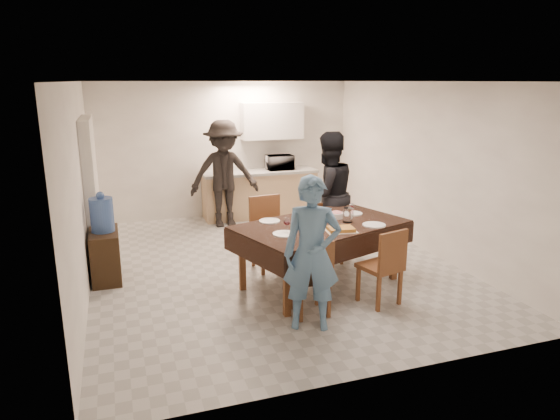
{
  "coord_description": "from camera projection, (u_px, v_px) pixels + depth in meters",
  "views": [
    {
      "loc": [
        -2.06,
        -6.53,
        2.61
      ],
      "look_at": [
        0.02,
        -0.3,
        0.9
      ],
      "focal_mm": 32.0,
      "sensor_mm": 36.0,
      "label": 1
    }
  ],
  "objects": [
    {
      "name": "wine_bottle",
      "position": [
        316.0,
        211.0,
        6.39
      ],
      "size": [
        0.08,
        0.08,
        0.32
      ],
      "primitive_type": null,
      "color": "black",
      "rests_on": "dining_table"
    },
    {
      "name": "person_kitchen",
      "position": [
        224.0,
        174.0,
        9.03
      ],
      "size": [
        1.25,
        0.72,
        1.94
      ],
      "primitive_type": "imported",
      "color": "black",
      "rests_on": "floor"
    },
    {
      "name": "wall_right",
      "position": [
        425.0,
        168.0,
        7.73
      ],
      "size": [
        0.02,
        6.0,
        2.6
      ],
      "primitive_type": "cube",
      "color": "white",
      "rests_on": "floor"
    },
    {
      "name": "dining_table",
      "position": [
        321.0,
        226.0,
        6.41
      ],
      "size": [
        2.42,
        1.86,
        0.83
      ],
      "rotation": [
        0.0,
        0.0,
        0.32
      ],
      "color": "black",
      "rests_on": "floor"
    },
    {
      "name": "plate_far_right",
      "position": [
        353.0,
        213.0,
        6.85
      ],
      "size": [
        0.27,
        0.27,
        0.02
      ],
      "primitive_type": "cylinder",
      "color": "white",
      "rests_on": "dining_table"
    },
    {
      "name": "upper_cabinet",
      "position": [
        272.0,
        121.0,
        9.69
      ],
      "size": [
        1.2,
        0.34,
        0.7
      ],
      "primitive_type": "cube",
      "color": "silver",
      "rests_on": "wall_back"
    },
    {
      "name": "wine_glass_b",
      "position": [
        351.0,
        209.0,
        6.77
      ],
      "size": [
        0.08,
        0.08,
        0.17
      ],
      "primitive_type": null,
      "color": "white",
      "rests_on": "dining_table"
    },
    {
      "name": "water_pitcher",
      "position": [
        348.0,
        215.0,
        6.43
      ],
      "size": [
        0.12,
        0.12,
        0.19
      ],
      "primitive_type": "cylinder",
      "color": "white",
      "rests_on": "dining_table"
    },
    {
      "name": "stub_partition",
      "position": [
        92.0,
        189.0,
        7.38
      ],
      "size": [
        0.15,
        1.4,
        2.1
      ],
      "primitive_type": "cube",
      "color": "silver",
      "rests_on": "floor"
    },
    {
      "name": "plate_far_left",
      "position": [
        269.0,
        221.0,
        6.49
      ],
      "size": [
        0.27,
        0.27,
        0.02
      ],
      "primitive_type": "cylinder",
      "color": "white",
      "rests_on": "dining_table"
    },
    {
      "name": "wall_back",
      "position": [
        225.0,
        150.0,
        9.71
      ],
      "size": [
        5.0,
        0.02,
        2.6
      ],
      "primitive_type": "cube",
      "color": "white",
      "rests_on": "floor"
    },
    {
      "name": "wall_front",
      "position": [
        379.0,
        241.0,
        4.21
      ],
      "size": [
        5.0,
        0.02,
        2.6
      ],
      "primitive_type": "cube",
      "color": "white",
      "rests_on": "floor"
    },
    {
      "name": "microwave",
      "position": [
        280.0,
        162.0,
        9.79
      ],
      "size": [
        0.51,
        0.34,
        0.28
      ],
      "primitive_type": "imported",
      "rotation": [
        0.0,
        0.0,
        3.14
      ],
      "color": "silver",
      "rests_on": "kitchen_worktop"
    },
    {
      "name": "salad_bowl",
      "position": [
        337.0,
        215.0,
        6.64
      ],
      "size": [
        0.19,
        0.19,
        0.07
      ],
      "primitive_type": "cylinder",
      "color": "white",
      "rests_on": "dining_table"
    },
    {
      "name": "person_far",
      "position": [
        328.0,
        195.0,
        7.5
      ],
      "size": [
        1.04,
        0.88,
        1.89
      ],
      "primitive_type": "imported",
      "rotation": [
        0.0,
        0.0,
        3.33
      ],
      "color": "black",
      "rests_on": "floor"
    },
    {
      "name": "kitchen_worktop",
      "position": [
        260.0,
        172.0,
        9.71
      ],
      "size": [
        2.24,
        0.64,
        0.05
      ],
      "primitive_type": "cube",
      "color": "#9E9E99",
      "rests_on": "kitchen_base_cabinet"
    },
    {
      "name": "chair_near_left",
      "position": [
        313.0,
        270.0,
        5.56
      ],
      "size": [
        0.42,
        0.42,
        0.5
      ],
      "rotation": [
        0.0,
        0.0,
        0.0
      ],
      "color": "brown",
      "rests_on": "floor"
    },
    {
      "name": "wall_left",
      "position": [
        80.0,
        189.0,
        6.19
      ],
      "size": [
        0.02,
        6.0,
        2.6
      ],
      "primitive_type": "cube",
      "color": "white",
      "rests_on": "floor"
    },
    {
      "name": "mushroom_dish",
      "position": [
        309.0,
        217.0,
        6.63
      ],
      "size": [
        0.21,
        0.21,
        0.04
      ],
      "primitive_type": "cylinder",
      "color": "white",
      "rests_on": "dining_table"
    },
    {
      "name": "chair_far_right",
      "position": [
        331.0,
        229.0,
        7.23
      ],
      "size": [
        0.43,
        0.43,
        0.46
      ],
      "rotation": [
        0.0,
        0.0,
        3.03
      ],
      "color": "brown",
      "rests_on": "floor"
    },
    {
      "name": "plate_near_left",
      "position": [
        284.0,
        234.0,
        5.94
      ],
      "size": [
        0.28,
        0.28,
        0.02
      ],
      "primitive_type": "cylinder",
      "color": "white",
      "rests_on": "dining_table"
    },
    {
      "name": "chair_near_right",
      "position": [
        384.0,
        260.0,
        5.83
      ],
      "size": [
        0.53,
        0.53,
        0.51
      ],
      "rotation": [
        0.0,
        0.0,
        0.26
      ],
      "color": "brown",
      "rests_on": "floor"
    },
    {
      "name": "person_near",
      "position": [
        312.0,
        254.0,
        5.26
      ],
      "size": [
        0.71,
        0.6,
        1.67
      ],
      "primitive_type": "imported",
      "rotation": [
        0.0,
        0.0,
        -0.37
      ],
      "color": "#5681A8",
      "rests_on": "floor"
    },
    {
      "name": "water_jug",
      "position": [
        102.0,
        215.0,
        6.54
      ],
      "size": [
        0.3,
        0.3,
        0.45
      ],
      "primitive_type": "cylinder",
      "color": "#4770BE",
      "rests_on": "console"
    },
    {
      "name": "floor",
      "position": [
        272.0,
        265.0,
        7.29
      ],
      "size": [
        5.0,
        6.0,
        0.02
      ],
      "primitive_type": "cube",
      "color": "#BBBBB6",
      "rests_on": "ground"
    },
    {
      "name": "console",
      "position": [
        106.0,
        255.0,
        6.68
      ],
      "size": [
        0.37,
        0.73,
        0.68
      ],
      "primitive_type": "cube",
      "color": "#2F1F0F",
      "rests_on": "floor"
    },
    {
      "name": "chair_far_left",
      "position": [
        272.0,
        228.0,
        6.91
      ],
      "size": [
        0.51,
        0.51,
        0.56
      ],
      "rotation": [
        0.0,
        0.0,
        3.23
      ],
      "color": "brown",
      "rests_on": "floor"
    },
    {
      "name": "wine_glass_c",
      "position": [
        298.0,
        213.0,
        6.59
      ],
      "size": [
        0.08,
        0.08,
        0.17
      ],
      "primitive_type": null,
      "color": "white",
      "rests_on": "dining_table"
    },
    {
      "name": "wine_glass_a",
      "position": [
        287.0,
        225.0,
        5.97
      ],
      "size": [
        0.09,
        0.09,
        0.2
      ],
      "primitive_type": null,
      "color": "white",
      "rests_on": "dining_table"
    },
    {
      "name": "plate_near_right",
      "position": [
        374.0,
        225.0,
        6.3
      ],
      "size": [
        0.29,
        0.29,
        0.02
      ],
      "primitive_type": "cylinder",
      "color": "white",
      "rests_on": "dining_table"
    },
    {
      "name": "savoury_tart",
      "position": [
        341.0,
        229.0,
        6.07
      ],
      "size": [
        0.4,
        0.32,
        0.05
      ],
      "primitive_type": "cube",
      "rotation": [
        0.0,
        0.0,
        -0.13
      ],
      "color": "gold",
      "rests_on": "dining_table"
    },
    {
      "name": "kitchen_base_cabinet",
      "position": [
        260.0,
        195.0,
        9.82
      ],
      "size": [
        2.2,
        0.6,
        0.86
      ],
      "primitive_type": "cube",
      "color": "tan",
      "rests_on": "floor"
    },
    {
      "name": "ceiling",
      "position": [
        271.0,
        81.0,
        6.63
      ],
      "size": [
        5.0,
        6.0,
        0.02
      ],
      "primitive_type": "cube",
      "color": "white",
      "rests_on": "wall_back"
    }
  ]
}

